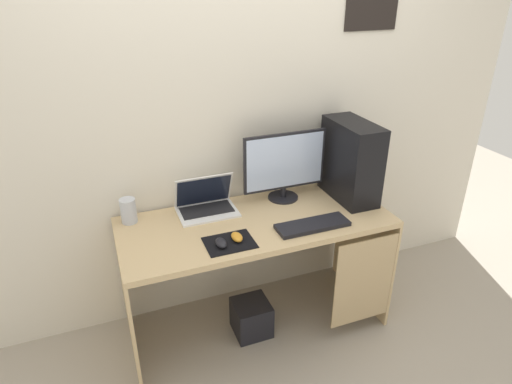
% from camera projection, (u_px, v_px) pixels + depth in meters
% --- Properties ---
extents(ground_plane, '(8.00, 8.00, 0.00)m').
position_uv_depth(ground_plane, '(256.00, 322.00, 2.89)').
color(ground_plane, '#9E9384').
extents(wall_back, '(4.00, 0.05, 2.60)m').
position_uv_depth(wall_back, '(234.00, 114.00, 2.62)').
color(wall_back, beige).
rests_on(wall_back, ground_plane).
extents(desk, '(1.57, 0.66, 0.77)m').
position_uv_depth(desk, '(260.00, 242.00, 2.61)').
color(desk, tan).
rests_on(desk, ground_plane).
extents(pc_tower, '(0.20, 0.43, 0.49)m').
position_uv_depth(pc_tower, '(351.00, 161.00, 2.71)').
color(pc_tower, black).
rests_on(pc_tower, desk).
extents(monitor, '(0.53, 0.19, 0.44)m').
position_uv_depth(monitor, '(285.00, 166.00, 2.69)').
color(monitor, black).
rests_on(monitor, desk).
extents(laptop, '(0.35, 0.24, 0.23)m').
position_uv_depth(laptop, '(206.00, 204.00, 2.62)').
color(laptop, white).
rests_on(laptop, desk).
extents(speaker, '(0.09, 0.09, 0.15)m').
position_uv_depth(speaker, '(128.00, 211.00, 2.49)').
color(speaker, '#B7BCC6').
rests_on(speaker, desk).
extents(keyboard, '(0.42, 0.14, 0.02)m').
position_uv_depth(keyboard, '(313.00, 225.00, 2.47)').
color(keyboard, black).
rests_on(keyboard, desk).
extents(mousepad, '(0.26, 0.20, 0.00)m').
position_uv_depth(mousepad, '(229.00, 243.00, 2.32)').
color(mousepad, black).
rests_on(mousepad, desk).
extents(mouse_left, '(0.06, 0.10, 0.03)m').
position_uv_depth(mouse_left, '(237.00, 237.00, 2.34)').
color(mouse_left, orange).
rests_on(mouse_left, mousepad).
extents(mouse_right, '(0.06, 0.10, 0.03)m').
position_uv_depth(mouse_right, '(221.00, 243.00, 2.29)').
color(mouse_right, black).
rests_on(mouse_right, mousepad).
extents(subwoofer, '(0.22, 0.22, 0.22)m').
position_uv_depth(subwoofer, '(251.00, 317.00, 2.77)').
color(subwoofer, black).
rests_on(subwoofer, ground_plane).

